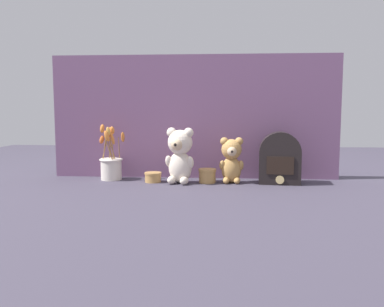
% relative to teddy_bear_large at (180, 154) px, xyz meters
% --- Properties ---
extents(ground_plane, '(4.00, 4.00, 0.00)m').
position_rel_teddy_bear_large_xyz_m(ground_plane, '(0.06, 0.01, -0.15)').
color(ground_plane, '#3D3847').
extents(backdrop_wall, '(1.54, 0.02, 0.66)m').
position_rel_teddy_bear_large_xyz_m(backdrop_wall, '(0.06, 0.17, 0.18)').
color(backdrop_wall, '#704C70').
rests_on(backdrop_wall, ground).
extents(teddy_bear_large, '(0.16, 0.14, 0.28)m').
position_rel_teddy_bear_large_xyz_m(teddy_bear_large, '(0.00, 0.00, 0.00)').
color(teddy_bear_large, beige).
rests_on(teddy_bear_large, ground).
extents(teddy_bear_medium, '(0.12, 0.12, 0.23)m').
position_rel_teddy_bear_large_xyz_m(teddy_bear_medium, '(0.26, 0.03, -0.03)').
color(teddy_bear_medium, tan).
rests_on(teddy_bear_medium, ground).
extents(flower_vase, '(0.15, 0.13, 0.29)m').
position_rel_teddy_bear_large_xyz_m(flower_vase, '(-0.37, 0.08, -0.06)').
color(flower_vase, silver).
rests_on(flower_vase, ground).
extents(vintage_radio, '(0.21, 0.13, 0.26)m').
position_rel_teddy_bear_large_xyz_m(vintage_radio, '(0.50, 0.03, -0.02)').
color(vintage_radio, black).
rests_on(vintage_radio, ground).
extents(decorative_tin_tall, '(0.09, 0.09, 0.05)m').
position_rel_teddy_bear_large_xyz_m(decorative_tin_tall, '(-0.14, 0.02, -0.12)').
color(decorative_tin_tall, tan).
rests_on(decorative_tin_tall, ground).
extents(decorative_tin_short, '(0.09, 0.09, 0.07)m').
position_rel_teddy_bear_large_xyz_m(decorative_tin_short, '(0.14, 0.02, -0.11)').
color(decorative_tin_short, tan).
rests_on(decorative_tin_short, ground).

